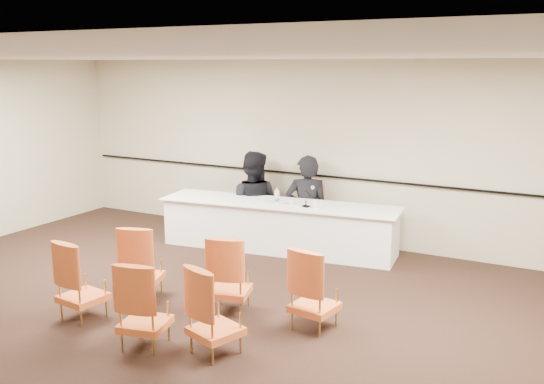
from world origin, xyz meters
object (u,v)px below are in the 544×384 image
at_px(panelist_second_chair, 253,209).
at_px(aud_chair_front_right, 315,288).
at_px(aud_chair_back_left, 82,279).
at_px(aud_chair_front_mid, 230,273).
at_px(coffee_cup, 315,204).
at_px(aud_chair_back_mid, 144,304).
at_px(microphone, 306,197).
at_px(panelist_second, 253,208).
at_px(panel_table, 279,226).
at_px(drinking_glass, 291,202).
at_px(aud_chair_back_right, 215,310).
at_px(panelist_main, 307,214).
at_px(aud_chair_front_left, 142,261).
at_px(panelist_main_chair, 307,214).
at_px(water_bottle, 277,196).

bearing_deg(panelist_second_chair, aud_chair_front_right, -56.73).
bearing_deg(aud_chair_back_left, aud_chair_front_mid, 42.11).
bearing_deg(coffee_cup, aud_chair_back_mid, -94.93).
bearing_deg(aud_chair_back_left, microphone, 76.48).
relative_size(aud_chair_front_right, aud_chair_back_mid, 1.00).
relative_size(panelist_second_chair, microphone, 3.03).
bearing_deg(panelist_second, microphone, 142.98).
bearing_deg(panelist_second, panel_table, 133.81).
distance_m(coffee_cup, aud_chair_front_right, 2.61).
distance_m(microphone, aud_chair_back_left, 3.65).
relative_size(panelist_second, aud_chair_front_mid, 2.08).
distance_m(microphone, aud_chair_back_mid, 3.66).
distance_m(drinking_glass, aud_chair_back_right, 3.55).
xyz_separation_m(panelist_main, aud_chair_front_left, (-0.80, -3.21, -0.01)).
height_order(drinking_glass, aud_chair_back_mid, aud_chair_back_mid).
height_order(panelist_second, aud_chair_back_left, panelist_second).
distance_m(panel_table, aud_chair_front_right, 2.99).
distance_m(microphone, drinking_glass, 0.28).
relative_size(microphone, aud_chair_front_mid, 0.33).
relative_size(panel_table, aud_chair_front_left, 4.05).
xyz_separation_m(panel_table, panelist_second_chair, (-0.75, 0.48, 0.09)).
relative_size(panelist_second_chair, coffee_cup, 7.33).
height_order(panel_table, panelist_second_chair, panelist_second_chair).
height_order(aud_chair_front_left, aud_chair_front_right, same).
bearing_deg(aud_chair_back_left, aud_chair_back_right, 6.37).
bearing_deg(drinking_glass, aud_chair_front_right, -58.10).
bearing_deg(drinking_glass, panelist_second_chair, 152.39).
relative_size(panel_table, aud_chair_front_mid, 4.05).
bearing_deg(panelist_main_chair, aud_chair_front_mid, -89.47).
relative_size(water_bottle, aud_chair_front_mid, 0.27).
distance_m(water_bottle, aud_chair_front_left, 2.61).
bearing_deg(water_bottle, coffee_cup, 2.79).
height_order(panelist_second, water_bottle, panelist_second).
bearing_deg(panelist_second_chair, aud_chair_back_mid, -82.33).
relative_size(panelist_main_chair, aud_chair_front_right, 1.00).
bearing_deg(panelist_second, drinking_glass, 138.45).
xyz_separation_m(aud_chair_back_left, aud_chair_back_right, (1.86, -0.02, 0.00)).
bearing_deg(aud_chair_back_mid, aud_chair_front_right, 29.49).
xyz_separation_m(panelist_main, water_bottle, (-0.19, -0.71, 0.41)).
height_order(panel_table, panelist_main, panelist_main).
height_order(water_bottle, aud_chair_back_mid, water_bottle).
xyz_separation_m(microphone, aud_chair_front_mid, (0.13, -2.41, -0.45)).
distance_m(microphone, aud_chair_front_right, 2.71).
bearing_deg(panelist_main, aud_chair_front_right, 95.11).
relative_size(coffee_cup, aud_chair_back_mid, 0.14).
bearing_deg(panelist_main, water_bottle, 53.33).
xyz_separation_m(panelist_second, microphone, (1.26, -0.54, 0.43)).
height_order(panelist_main_chair, water_bottle, water_bottle).
bearing_deg(drinking_glass, water_bottle, -166.62).
distance_m(panelist_main_chair, panelist_second, 0.98).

